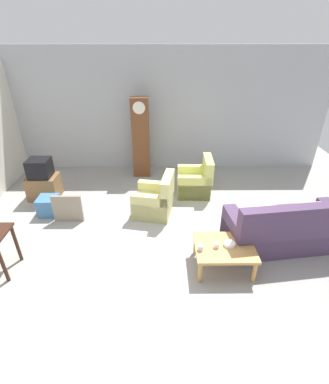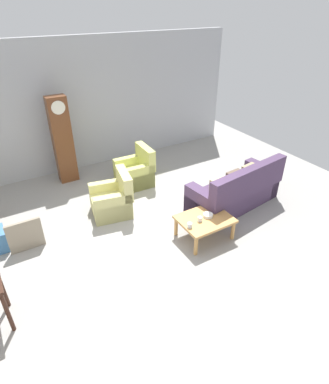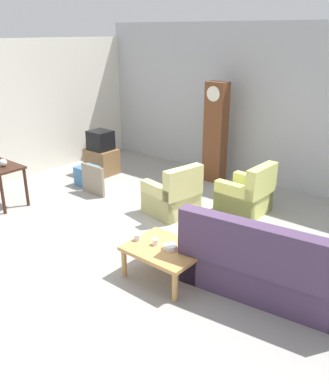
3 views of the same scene
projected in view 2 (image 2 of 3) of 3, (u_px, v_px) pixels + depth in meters
The scene contains 11 objects.
ground_plane at pixel (155, 234), 6.16m from camera, with size 10.40×10.40×0.00m, color #999691.
garage_door_wall at pixel (84, 105), 7.97m from camera, with size 8.40×0.16×3.20m, color #ADAFB5.
couch_floral at pixel (236, 192), 6.81m from camera, with size 2.19×1.13×1.04m.
armchair_olive_near at pixel (113, 200), 6.61m from camera, with size 0.92×0.89×0.92m.
armchair_olive_far at pixel (136, 172), 7.67m from camera, with size 0.82×0.79×0.92m.
coffee_table_wood at pixel (205, 221), 5.90m from camera, with size 0.96×0.76×0.43m.
grandfather_clock at pixel (63, 140), 7.46m from camera, with size 0.44×0.30×2.08m.
framed_picture_leaning at pixel (25, 236), 5.64m from camera, with size 0.60×0.05×0.60m, color gray.
cup_white_porcelain at pixel (200, 219), 5.77m from camera, with size 0.08×0.08×0.09m, color white.
cup_blue_rimmed at pixel (190, 225), 5.61m from camera, with size 0.09×0.09×0.09m, color silver.
bowl_white_stacked at pixel (208, 215), 5.89m from camera, with size 0.18×0.18×0.06m, color white.
Camera 2 is at (-2.32, -4.25, 3.89)m, focal length 29.79 mm.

